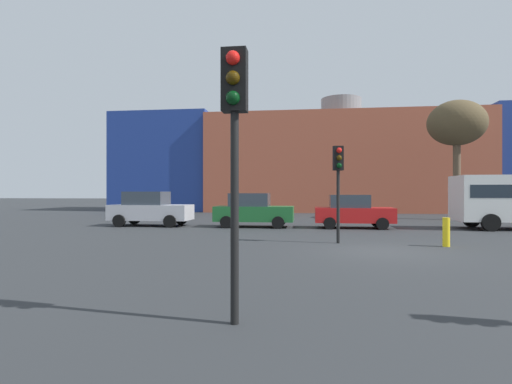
% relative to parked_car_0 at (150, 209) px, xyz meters
% --- Properties ---
extents(ground_plane, '(200.00, 200.00, 0.00)m').
position_rel_parked_car_0_xyz_m(ground_plane, '(11.17, -8.40, -0.95)').
color(ground_plane, '#2D3033').
extents(building_backdrop, '(45.23, 10.35, 11.27)m').
position_rel_parked_car_0_xyz_m(building_backdrop, '(12.02, 20.07, 3.82)').
color(building_backdrop, '#B2563D').
rests_on(building_backdrop, ground_plane).
extents(parked_car_0, '(4.41, 2.16, 1.91)m').
position_rel_parked_car_0_xyz_m(parked_car_0, '(0.00, 0.00, 0.00)').
color(parked_car_0, silver).
rests_on(parked_car_0, ground_plane).
extents(parked_car_1, '(4.20, 2.06, 1.82)m').
position_rel_parked_car_0_xyz_m(parked_car_1, '(5.80, 0.00, -0.04)').
color(parked_car_1, '#1E662D').
rests_on(parked_car_1, ground_plane).
extents(parked_car_2, '(4.02, 1.97, 1.74)m').
position_rel_parked_car_0_xyz_m(parked_car_2, '(11.06, 0.00, -0.08)').
color(parked_car_2, red).
rests_on(parked_car_2, ground_plane).
extents(traffic_light_near_left, '(0.36, 0.36, 3.93)m').
position_rel_parked_car_0_xyz_m(traffic_light_near_left, '(7.72, -16.07, 1.94)').
color(traffic_light_near_left, black).
rests_on(traffic_light_near_left, ground_plane).
extents(traffic_light_island, '(0.40, 0.39, 3.58)m').
position_rel_parked_car_0_xyz_m(traffic_light_island, '(9.86, -6.50, 1.69)').
color(traffic_light_island, black).
rests_on(traffic_light_island, ground_plane).
extents(bare_tree_0, '(3.85, 3.85, 8.14)m').
position_rel_parked_car_0_xyz_m(bare_tree_0, '(18.80, 7.56, 5.54)').
color(bare_tree_0, brown).
rests_on(bare_tree_0, ground_plane).
extents(bollard_yellow_0, '(0.24, 0.24, 1.00)m').
position_rel_parked_car_0_xyz_m(bollard_yellow_0, '(13.49, -6.98, -0.45)').
color(bollard_yellow_0, yellow).
rests_on(bollard_yellow_0, ground_plane).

